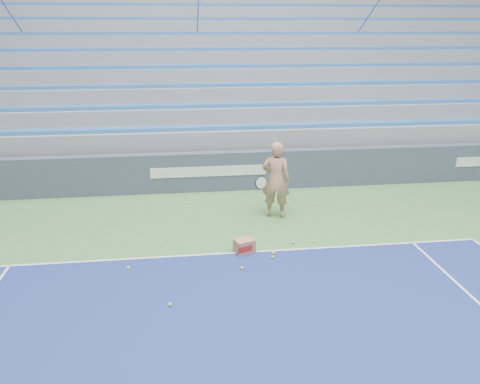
% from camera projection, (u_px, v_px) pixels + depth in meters
% --- Properties ---
extents(sponsor_barrier, '(30.00, 0.32, 1.10)m').
position_uv_depth(sponsor_barrier, '(209.00, 172.00, 13.07)').
color(sponsor_barrier, '#3D465D').
rests_on(sponsor_barrier, ground).
extents(bleachers, '(31.00, 9.15, 7.30)m').
position_uv_depth(bleachers, '(198.00, 83.00, 17.82)').
color(bleachers, gray).
rests_on(bleachers, ground).
extents(tennis_player, '(1.00, 0.94, 1.86)m').
position_uv_depth(tennis_player, '(276.00, 180.00, 11.13)').
color(tennis_player, tan).
rests_on(tennis_player, ground).
extents(ball_box, '(0.46, 0.41, 0.29)m').
position_uv_depth(ball_box, '(244.00, 246.00, 9.55)').
color(ball_box, '#A1724E').
rests_on(ball_box, ground).
extents(tennis_ball_0, '(0.07, 0.07, 0.07)m').
position_uv_depth(tennis_ball_0, '(293.00, 242.00, 9.96)').
color(tennis_ball_0, '#D0EA2F').
rests_on(tennis_ball_0, ground).
extents(tennis_ball_1, '(0.07, 0.07, 0.07)m').
position_uv_depth(tennis_ball_1, '(170.00, 305.00, 7.72)').
color(tennis_ball_1, '#D0EA2F').
rests_on(tennis_ball_1, ground).
extents(tennis_ball_2, '(0.07, 0.07, 0.07)m').
position_uv_depth(tennis_ball_2, '(272.00, 257.00, 9.32)').
color(tennis_ball_2, '#D0EA2F').
rests_on(tennis_ball_2, ground).
extents(tennis_ball_3, '(0.07, 0.07, 0.07)m').
position_uv_depth(tennis_ball_3, '(242.00, 268.00, 8.89)').
color(tennis_ball_3, '#D0EA2F').
rests_on(tennis_ball_3, ground).
extents(tennis_ball_4, '(0.07, 0.07, 0.07)m').
position_uv_depth(tennis_ball_4, '(273.00, 253.00, 9.49)').
color(tennis_ball_4, '#D0EA2F').
rests_on(tennis_ball_4, ground).
extents(tennis_ball_5, '(0.07, 0.07, 0.07)m').
position_uv_depth(tennis_ball_5, '(255.00, 249.00, 9.67)').
color(tennis_ball_5, '#D0EA2F').
rests_on(tennis_ball_5, ground).
extents(tennis_ball_6, '(0.07, 0.07, 0.07)m').
position_uv_depth(tennis_ball_6, '(313.00, 241.00, 10.02)').
color(tennis_ball_6, '#D0EA2F').
rests_on(tennis_ball_6, ground).
extents(tennis_ball_7, '(0.07, 0.07, 0.07)m').
position_uv_depth(tennis_ball_7, '(128.00, 268.00, 8.90)').
color(tennis_ball_7, '#D0EA2F').
rests_on(tennis_ball_7, ground).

